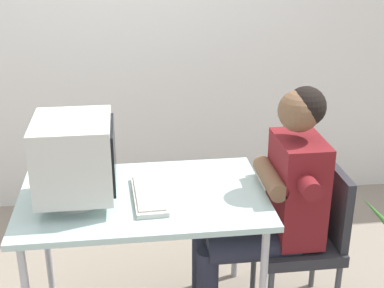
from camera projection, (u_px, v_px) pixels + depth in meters
name	position (u px, v px, depth m)	size (l,w,h in m)	color
desk	(143.00, 206.00, 2.60)	(1.18, 0.74, 0.74)	#B7B7BC
crt_monitor	(75.00, 157.00, 2.43)	(0.35, 0.38, 0.40)	silver
keyboard	(149.00, 195.00, 2.55)	(0.16, 0.41, 0.03)	silver
office_chair	(308.00, 233.00, 2.77)	(0.41, 0.41, 0.82)	#4C4C51
person_seated	(272.00, 201.00, 2.67)	(0.74, 0.54, 1.25)	maroon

